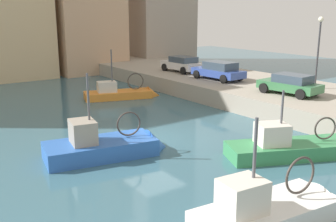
% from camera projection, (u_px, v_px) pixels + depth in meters
% --- Properties ---
extents(water_surface, '(80.00, 80.00, 0.00)m').
position_uv_depth(water_surface, '(154.00, 138.00, 20.34)').
color(water_surface, '#386070').
rests_on(water_surface, ground).
extents(quay_wall, '(9.00, 56.00, 1.20)m').
position_uv_depth(quay_wall, '(294.00, 98.00, 26.75)').
color(quay_wall, '#9E9384').
rests_on(quay_wall, ground).
extents(fishing_boat_blue, '(5.94, 3.10, 4.76)m').
position_uv_depth(fishing_boat_blue, '(109.00, 153.00, 17.86)').
color(fishing_boat_blue, '#2D60B7').
rests_on(fishing_boat_blue, ground).
extents(fishing_boat_green, '(6.66, 4.30, 3.86)m').
position_uv_depth(fishing_boat_green, '(297.00, 153.00, 17.79)').
color(fishing_boat_green, '#388951').
rests_on(fishing_boat_green, ground).
extents(fishing_boat_white, '(5.70, 2.50, 4.32)m').
position_uv_depth(fishing_boat_white, '(274.00, 218.00, 12.21)').
color(fishing_boat_white, white).
rests_on(fishing_boat_white, ground).
extents(fishing_boat_orange, '(5.95, 3.30, 4.43)m').
position_uv_depth(fishing_boat_orange, '(123.00, 96.00, 29.69)').
color(fishing_boat_orange, orange).
rests_on(fishing_boat_orange, ground).
extents(parked_car_green, '(2.20, 4.03, 1.30)m').
position_uv_depth(parked_car_green, '(290.00, 84.00, 25.01)').
color(parked_car_green, '#387547').
rests_on(parked_car_green, quay_wall).
extents(parked_car_blue, '(2.17, 4.36, 1.40)m').
position_uv_depth(parked_car_blue, '(219.00, 70.00, 30.42)').
color(parked_car_blue, '#334C9E').
rests_on(parked_car_blue, quay_wall).
extents(parked_car_white, '(2.14, 3.92, 1.34)m').
position_uv_depth(parked_car_white, '(182.00, 64.00, 34.42)').
color(parked_car_white, silver).
rests_on(parked_car_white, quay_wall).
extents(quay_streetlamp, '(0.36, 0.36, 4.83)m').
position_uv_depth(quay_streetlamp, '(319.00, 41.00, 26.26)').
color(quay_streetlamp, '#38383D').
rests_on(quay_streetlamp, quay_wall).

